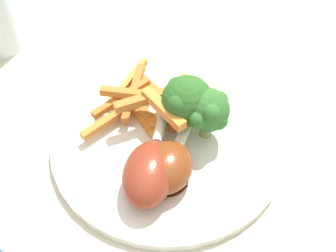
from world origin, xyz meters
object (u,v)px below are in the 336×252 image
at_px(carrot_fries_pile, 146,102).
at_px(broccoli_floret_middle, 187,100).
at_px(broccoli_floret_front, 207,112).
at_px(dining_table, 157,229).
at_px(dinner_plate, 168,140).
at_px(chicken_drumstick_near, 169,166).
at_px(chicken_drumstick_far, 150,171).

bearing_deg(carrot_fries_pile, broccoli_floret_middle, -34.67).
bearing_deg(broccoli_floret_front, dining_table, -142.90).
distance_m(dinner_plate, broccoli_floret_front, 0.07).
bearing_deg(broccoli_floret_middle, carrot_fries_pile, 145.33).
bearing_deg(dining_table, dinner_plate, 66.54).
xyz_separation_m(broccoli_floret_front, carrot_fries_pile, (-0.07, 0.05, -0.03)).
bearing_deg(broccoli_floret_front, chicken_drumstick_near, -136.03).
relative_size(broccoli_floret_front, broccoli_floret_middle, 0.91).
height_order(dining_table, dinner_plate, dinner_plate).
distance_m(chicken_drumstick_near, chicken_drumstick_far, 0.02).
relative_size(broccoli_floret_front, chicken_drumstick_near, 0.57).
bearing_deg(chicken_drumstick_far, broccoli_floret_middle, 53.63).
height_order(dining_table, broccoli_floret_middle, broccoli_floret_middle).
height_order(broccoli_floret_middle, carrot_fries_pile, broccoli_floret_middle).
xyz_separation_m(dinner_plate, chicken_drumstick_far, (-0.03, -0.06, 0.03)).
relative_size(dining_table, dinner_plate, 3.61).
distance_m(broccoli_floret_front, chicken_drumstick_far, 0.09).
bearing_deg(chicken_drumstick_near, chicken_drumstick_far, -170.94).
distance_m(dining_table, broccoli_floret_middle, 0.19).
distance_m(dinner_plate, chicken_drumstick_near, 0.06).
relative_size(dinner_plate, carrot_fries_pile, 1.81).
relative_size(dinner_plate, chicken_drumstick_far, 2.00).
bearing_deg(carrot_fries_pile, chicken_drumstick_near, -83.40).
distance_m(dinner_plate, carrot_fries_pile, 0.05).
bearing_deg(chicken_drumstick_near, dinner_plate, 81.04).
height_order(dining_table, carrot_fries_pile, carrot_fries_pile).
relative_size(dining_table, broccoli_floret_middle, 13.46).
xyz_separation_m(dinner_plate, broccoli_floret_middle, (0.02, 0.01, 0.05)).
xyz_separation_m(broccoli_floret_front, chicken_drumstick_far, (-0.07, -0.05, -0.02)).
height_order(dinner_plate, chicken_drumstick_far, chicken_drumstick_far).
height_order(dining_table, broccoli_floret_front, broccoli_floret_front).
bearing_deg(dining_table, carrot_fries_pile, 87.42).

